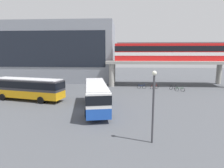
% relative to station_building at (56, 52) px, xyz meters
% --- Properties ---
extents(ground_plane, '(120.00, 120.00, 0.00)m').
position_rel_station_building_xyz_m(ground_plane, '(13.05, -16.17, -7.08)').
color(ground_plane, '#47494F').
extents(station_building, '(29.37, 12.68, 14.15)m').
position_rel_station_building_xyz_m(station_building, '(0.00, 0.00, 0.00)').
color(station_building, gray).
rests_on(station_building, ground_plane).
extents(elevated_platform, '(26.33, 6.45, 5.27)m').
position_rel_station_building_xyz_m(elevated_platform, '(26.68, -6.30, -2.58)').
color(elevated_platform, '#9E9B93').
rests_on(elevated_platform, ground_plane).
extents(train, '(22.99, 2.96, 3.84)m').
position_rel_station_building_xyz_m(train, '(26.77, -6.30, 0.16)').
color(train, red).
rests_on(train, elevated_platform).
extents(bus_main, '(4.62, 11.32, 3.22)m').
position_rel_station_building_xyz_m(bus_main, '(13.84, -25.17, -5.09)').
color(bus_main, '#1E4CB2').
rests_on(bus_main, ground_plane).
extents(bus_secondary, '(11.33, 4.99, 3.22)m').
position_rel_station_building_xyz_m(bus_secondary, '(3.15, -21.32, -5.09)').
color(bus_secondary, orange).
rests_on(bus_secondary, ground_plane).
extents(bicycle_black, '(1.69, 0.71, 1.04)m').
position_rel_station_building_xyz_m(bicycle_black, '(26.79, -11.43, -6.72)').
color(bicycle_black, black).
rests_on(bicycle_black, ground_plane).
extents(bicycle_red, '(1.70, 0.68, 1.04)m').
position_rel_station_building_xyz_m(bicycle_red, '(23.19, -11.05, -6.72)').
color(bicycle_red, black).
rests_on(bicycle_red, ground_plane).
extents(bicycle_green, '(1.71, 0.64, 1.04)m').
position_rel_station_building_xyz_m(bicycle_green, '(27.43, -13.32, -6.72)').
color(bicycle_green, black).
rests_on(bicycle_green, ground_plane).
extents(bicycle_blue, '(1.78, 0.27, 1.04)m').
position_rel_station_building_xyz_m(bicycle_blue, '(20.76, -10.86, -6.72)').
color(bicycle_blue, black).
rests_on(bicycle_blue, ground_plane).
extents(pedestrian_waiting_near_stop, '(0.41, 0.47, 1.59)m').
position_rel_station_building_xyz_m(pedestrian_waiting_near_stop, '(11.83, -14.59, -6.34)').
color(pedestrian_waiting_near_stop, navy).
rests_on(pedestrian_waiting_near_stop, ground_plane).
extents(lamp_post, '(0.36, 0.36, 5.63)m').
position_rel_station_building_xyz_m(lamp_post, '(19.51, -33.92, -3.71)').
color(lamp_post, '#3F3F44').
rests_on(lamp_post, ground_plane).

